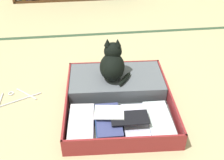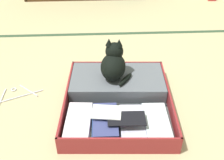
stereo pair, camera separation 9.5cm
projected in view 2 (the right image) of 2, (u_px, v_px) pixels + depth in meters
ground_plane at (116, 111)px, 1.81m from camera, size 10.00×10.00×0.00m
tatami_border at (109, 34)px, 2.74m from camera, size 4.80×0.05×0.00m
open_suitcase at (117, 96)px, 1.86m from camera, size 0.72×0.81×0.12m
black_cat at (114, 64)px, 1.86m from camera, size 0.25×0.26×0.28m
clothes_hanger at (16, 95)px, 1.94m from camera, size 0.34×0.25×0.01m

